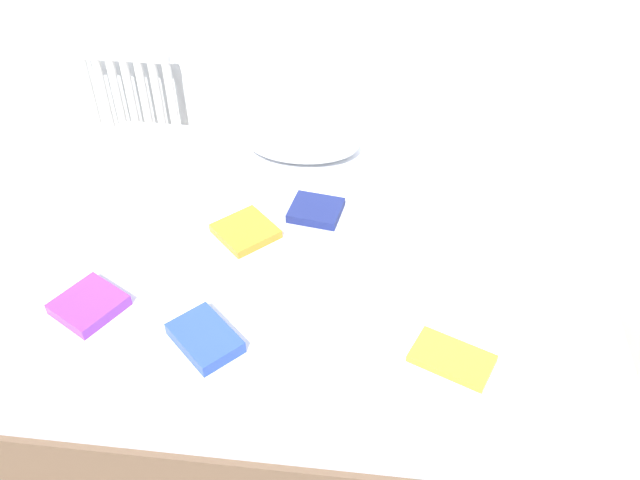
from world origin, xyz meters
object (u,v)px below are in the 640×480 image
textbook_blue (205,338)px  textbook_yellow (452,358)px  bed (318,295)px  textbook_purple (89,305)px  radiator (131,96)px  textbook_orange (246,231)px  textbook_white (403,252)px  textbook_navy (316,210)px  pillow (302,142)px

textbook_blue → textbook_yellow: (0.74, 0.02, -0.01)m
bed → textbook_purple: bearing=-150.5°
radiator → textbook_yellow: size_ratio=2.06×
textbook_orange → textbook_white: bearing=39.5°
textbook_blue → textbook_navy: (0.26, 0.66, -0.00)m
bed → radiator: radiator is taller
textbook_purple → textbook_orange: size_ratio=0.98×
textbook_orange → textbook_yellow: bearing=10.9°
pillow → textbook_white: (0.43, -0.60, -0.04)m
textbook_orange → textbook_yellow: textbook_orange is taller
radiator → bed: bearing=-47.0°
textbook_blue → textbook_orange: size_ratio=1.13×
textbook_white → textbook_blue: textbook_white is taller
textbook_navy → textbook_yellow: bearing=-44.2°
bed → textbook_navy: bearing=99.6°
pillow → textbook_orange: 0.55m
pillow → textbook_yellow: size_ratio=2.01×
textbook_purple → textbook_navy: bearing=70.7°
textbook_blue → textbook_orange: 0.51m
radiator → pillow: (0.99, -0.64, 0.20)m
pillow → textbook_white: 0.73m
textbook_white → textbook_orange: size_ratio=1.05×
pillow → textbook_blue: pillow is taller
bed → textbook_white: size_ratio=9.88×
textbook_white → textbook_blue: size_ratio=0.93×
textbook_white → radiator: bearing=134.5°
pillow → textbook_navy: (0.10, -0.39, -0.04)m
textbook_purple → textbook_blue: textbook_blue is taller
textbook_purple → textbook_yellow: size_ratio=0.81×
radiator → textbook_yellow: (1.57, -1.67, 0.15)m
textbook_blue → textbook_yellow: textbook_blue is taller
radiator → textbook_blue: bearing=-63.7°
radiator → textbook_blue: size_ratio=2.22×
bed → textbook_navy: 0.32m
textbook_orange → textbook_purple: bearing=-89.8°
textbook_blue → radiator: bearing=160.1°
bed → radiator: size_ratio=4.14×
pillow → textbook_blue: bearing=-98.4°
textbook_white → textbook_purple: bearing=-164.5°
textbook_white → textbook_yellow: bearing=-74.9°
bed → textbook_navy: size_ratio=10.80×
textbook_orange → textbook_navy: 0.28m
radiator → textbook_yellow: bearing=-46.7°
bed → pillow: pillow is taller
textbook_blue → bed: bearing=102.9°
bed → textbook_blue: textbook_blue is taller
textbook_white → textbook_purple: size_ratio=1.07×
radiator → textbook_navy: (1.09, -1.03, 0.16)m
bed → textbook_purple: textbook_purple is taller
textbook_purple → radiator: bearing=135.4°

